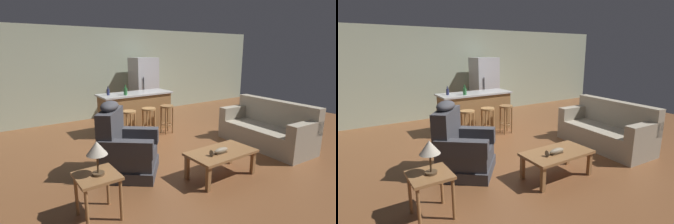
% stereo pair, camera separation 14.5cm
% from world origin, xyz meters
% --- Properties ---
extents(ground_plane, '(12.00, 12.00, 0.00)m').
position_xyz_m(ground_plane, '(0.00, 0.00, 0.00)').
color(ground_plane, brown).
extents(back_wall, '(12.00, 0.05, 2.60)m').
position_xyz_m(back_wall, '(0.00, 3.12, 1.30)').
color(back_wall, '#9EA88E').
rests_on(back_wall, ground_plane).
extents(coffee_table, '(1.10, 0.60, 0.42)m').
position_xyz_m(coffee_table, '(-0.07, -1.64, 0.36)').
color(coffee_table, olive).
rests_on(coffee_table, ground_plane).
extents(fish_figurine, '(0.34, 0.10, 0.10)m').
position_xyz_m(fish_figurine, '(-0.16, -1.69, 0.46)').
color(fish_figurine, '#4C3823').
rests_on(fish_figurine, coffee_table).
extents(couch, '(0.94, 1.94, 0.94)m').
position_xyz_m(couch, '(1.76, -1.19, 0.34)').
color(couch, '#9E937F').
rests_on(couch, ground_plane).
extents(recliner_near_lamp, '(1.18, 1.18, 1.20)m').
position_xyz_m(recliner_near_lamp, '(-1.27, -0.69, 0.42)').
color(recliner_near_lamp, '#3D3D42').
rests_on(recliner_near_lamp, ground_plane).
extents(end_table, '(0.48, 0.48, 0.56)m').
position_xyz_m(end_table, '(-2.05, -1.57, 0.46)').
color(end_table, olive).
rests_on(end_table, ground_plane).
extents(table_lamp, '(0.24, 0.24, 0.41)m').
position_xyz_m(table_lamp, '(-2.03, -1.58, 0.87)').
color(table_lamp, '#4C3823').
rests_on(table_lamp, end_table).
extents(kitchen_island, '(1.80, 0.70, 0.95)m').
position_xyz_m(kitchen_island, '(0.00, 1.35, 0.48)').
color(kitchen_island, olive).
rests_on(kitchen_island, ground_plane).
extents(bar_stool_left, '(0.32, 0.32, 0.68)m').
position_xyz_m(bar_stool_left, '(-0.50, 0.72, 0.47)').
color(bar_stool_left, '#A87A47').
rests_on(bar_stool_left, ground_plane).
extents(bar_stool_middle, '(0.32, 0.32, 0.68)m').
position_xyz_m(bar_stool_middle, '(0.01, 0.72, 0.47)').
color(bar_stool_middle, '#A87A47').
rests_on(bar_stool_middle, ground_plane).
extents(bar_stool_right, '(0.32, 0.32, 0.68)m').
position_xyz_m(bar_stool_right, '(0.51, 0.72, 0.47)').
color(bar_stool_right, olive).
rests_on(bar_stool_right, ground_plane).
extents(refrigerator, '(0.70, 0.69, 1.76)m').
position_xyz_m(refrigerator, '(0.92, 2.55, 0.88)').
color(refrigerator, '#B7B7BC').
rests_on(refrigerator, ground_plane).
extents(bottle_tall_green, '(0.07, 0.07, 0.20)m').
position_xyz_m(bottle_tall_green, '(-0.68, 1.39, 1.03)').
color(bottle_tall_green, '#23284C').
rests_on(bottle_tall_green, kitchen_island).
extents(bottle_short_amber, '(0.09, 0.09, 0.24)m').
position_xyz_m(bottle_short_amber, '(-0.34, 1.18, 1.04)').
color(bottle_short_amber, '#2D6B38').
rests_on(bottle_short_amber, kitchen_island).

